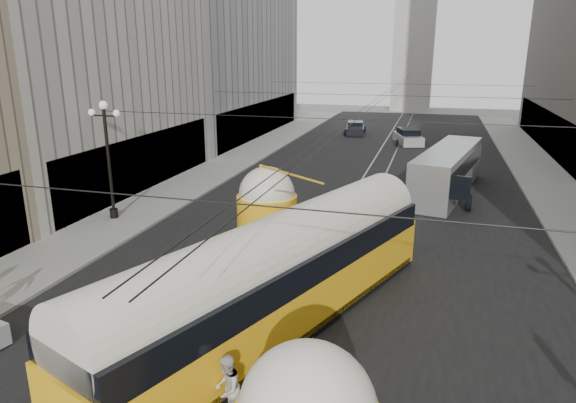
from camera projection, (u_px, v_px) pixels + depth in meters
The scene contains 13 objects.
road at pixel (374, 176), 38.45m from camera, with size 20.00×85.00×0.02m, color black.
sidewalk_left at pixel (241, 158), 44.84m from camera, with size 4.00×72.00×0.15m, color gray.
sidewalk_right at pixel (541, 175), 38.48m from camera, with size 4.00×72.00×0.15m, color gray.
rail_left at pixel (364, 175), 38.65m from camera, with size 0.12×85.00×0.04m, color gray.
rail_right at pixel (385, 177), 38.25m from camera, with size 0.12×85.00×0.04m, color gray.
distant_tower at pixel (416, 11), 78.07m from camera, with size 6.00×6.00×31.36m.
lamppost_left_mid at pixel (108, 153), 27.36m from camera, with size 1.86×0.44×6.37m.
catenary at pixel (378, 98), 35.84m from camera, with size 25.00×72.00×0.23m.
streetcar at pixel (278, 274), 16.88m from camera, with size 8.28×16.92×3.93m.
city_bus at pixel (448, 169), 33.49m from camera, with size 4.75×11.93×2.94m.
sedan_white_far at pixel (408, 137), 51.64m from camera, with size 3.41×5.33×1.56m.
sedan_dark_far at pixel (355, 128), 57.83m from camera, with size 2.56×4.84×1.46m.
pedestrian_crossing_b at pixel (227, 389), 12.77m from camera, with size 0.87×0.68×1.79m, color beige.
Camera 1 is at (4.09, -5.28, 8.96)m, focal length 32.00 mm.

